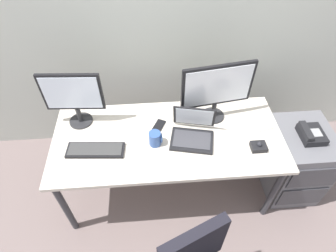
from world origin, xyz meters
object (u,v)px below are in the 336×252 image
at_px(coffee_mug, 155,139).
at_px(keyboard, 95,150).
at_px(laptop, 193,132).
at_px(cell_phone, 159,126).
at_px(file_cabinet, 295,161).
at_px(monitor_side, 73,96).
at_px(trackball_mouse, 259,146).
at_px(paper_notepad, 259,121).
at_px(desk_phone, 311,134).
at_px(monitor_main, 217,88).

bearing_deg(coffee_mug, keyboard, -175.22).
bearing_deg(laptop, cell_phone, 154.50).
xyz_separation_m(keyboard, laptop, (0.71, 0.08, 0.04)).
relative_size(file_cabinet, monitor_side, 1.48).
bearing_deg(trackball_mouse, cell_phone, 159.09).
xyz_separation_m(coffee_mug, cell_phone, (0.03, 0.17, -0.05)).
height_order(monitor_side, keyboard, monitor_side).
xyz_separation_m(laptop, cell_phone, (-0.25, 0.12, -0.05)).
xyz_separation_m(laptop, paper_notepad, (0.54, 0.11, -0.05)).
relative_size(desk_phone, keyboard, 0.48).
distance_m(keyboard, cell_phone, 0.51).
bearing_deg(trackball_mouse, monitor_side, 164.08).
distance_m(trackball_mouse, paper_notepad, 0.28).
distance_m(monitor_side, coffee_mug, 0.67).
bearing_deg(desk_phone, monitor_side, 171.07).
bearing_deg(coffee_mug, monitor_main, 27.59).
relative_size(monitor_side, trackball_mouse, 4.17).
bearing_deg(paper_notepad, keyboard, -171.02).
bearing_deg(coffee_mug, trackball_mouse, -8.03).
distance_m(file_cabinet, monitor_side, 1.89).
height_order(desk_phone, coffee_mug, coffee_mug).
height_order(monitor_side, paper_notepad, monitor_side).
relative_size(coffee_mug, cell_phone, 0.80).
xyz_separation_m(desk_phone, coffee_mug, (-1.18, 0.00, 0.05)).
relative_size(monitor_main, coffee_mug, 4.75).
bearing_deg(laptop, keyboard, -173.25).
xyz_separation_m(keyboard, coffee_mug, (0.43, 0.04, 0.04)).
bearing_deg(cell_phone, paper_notepad, 26.93).
relative_size(monitor_side, laptop, 1.27).
height_order(file_cabinet, monitor_main, monitor_main).
distance_m(laptop, coffee_mug, 0.28).
height_order(keyboard, trackball_mouse, trackball_mouse).
relative_size(monitor_side, paper_notepad, 2.20).
relative_size(keyboard, coffee_mug, 3.69).
xyz_separation_m(monitor_side, coffee_mug, (0.57, -0.27, -0.21)).
bearing_deg(monitor_side, trackball_mouse, -15.92).
height_order(laptop, cell_phone, laptop).
distance_m(keyboard, trackball_mouse, 1.17).
xyz_separation_m(file_cabinet, cell_phone, (-1.15, 0.15, 0.37)).
distance_m(monitor_main, coffee_mug, 0.58).
bearing_deg(desk_phone, laptop, 176.63).
distance_m(file_cabinet, monitor_main, 1.00).
xyz_separation_m(monitor_main, keyboard, (-0.90, -0.28, -0.27)).
bearing_deg(cell_phone, coffee_mug, -73.51).
bearing_deg(monitor_main, desk_phone, -19.70).
bearing_deg(file_cabinet, keyboard, -178.31).
distance_m(laptop, paper_notepad, 0.56).
height_order(trackball_mouse, cell_phone, trackball_mouse).
bearing_deg(desk_phone, cell_phone, 171.51).
xyz_separation_m(coffee_mug, paper_notepad, (0.82, 0.16, -0.05)).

